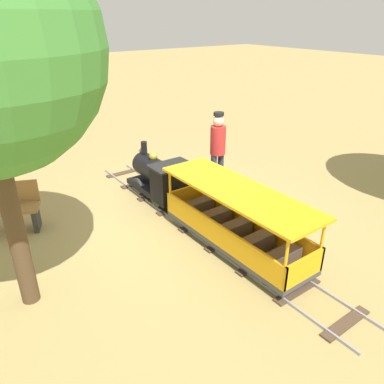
{
  "coord_description": "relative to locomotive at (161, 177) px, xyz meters",
  "views": [
    {
      "loc": [
        -3.41,
        -4.67,
        3.3
      ],
      "look_at": [
        0.0,
        -0.02,
        0.55
      ],
      "focal_mm": 35.17,
      "sensor_mm": 36.0,
      "label": 1
    }
  ],
  "objects": [
    {
      "name": "conductor_person",
      "position": [
        1.13,
        -0.31,
        0.47
      ],
      "size": [
        0.3,
        0.3,
        1.62
      ],
      "color": "#282D47",
      "rests_on": "ground_plane"
    },
    {
      "name": "track",
      "position": [
        0.0,
        -1.2,
        -0.46
      ],
      "size": [
        0.79,
        6.4,
        0.04
      ],
      "color": "gray",
      "rests_on": "ground_plane"
    },
    {
      "name": "passenger_car",
      "position": [
        0.0,
        -2.1,
        -0.06
      ],
      "size": [
        0.85,
        2.7,
        0.97
      ],
      "color": "#3F3F3F",
      "rests_on": "ground_plane"
    },
    {
      "name": "locomotive",
      "position": [
        0.0,
        0.0,
        0.0
      ],
      "size": [
        0.75,
        1.45,
        0.99
      ],
      "color": "black",
      "rests_on": "ground_plane"
    },
    {
      "name": "ground_plane",
      "position": [
        0.0,
        -0.98,
        -0.48
      ],
      "size": [
        60.0,
        60.0,
        0.0
      ],
      "primitive_type": "plane",
      "color": "#A38C51"
    }
  ]
}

